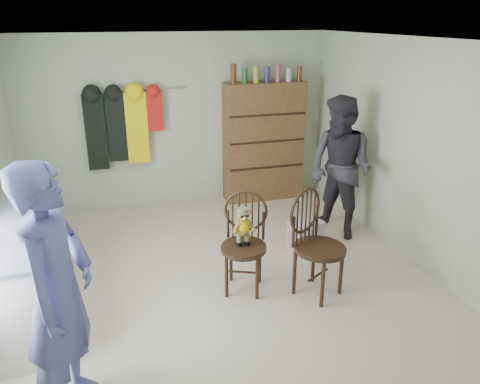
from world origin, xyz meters
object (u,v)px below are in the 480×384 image
object	(u,v)px
dresser	(263,141)
chair_front	(244,236)
counter	(21,271)
chair_far	(315,240)

from	to	relation	value
dresser	chair_front	bearing A→B (deg)	-113.44
counter	chair_far	world-z (taller)	chair_far
dresser	chair_far	bearing A→B (deg)	-98.41
chair_front	dresser	bearing A→B (deg)	90.15
chair_front	dresser	distance (m)	2.67
chair_front	chair_far	xyz separation A→B (m)	(0.65, -0.29, -0.00)
chair_front	chair_far	size ratio (longest dim) A/B	0.94
counter	dresser	bearing A→B (deg)	35.69
chair_front	dresser	xyz separation A→B (m)	(1.06, 2.44, 0.31)
chair_far	chair_front	bearing A→B (deg)	126.63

